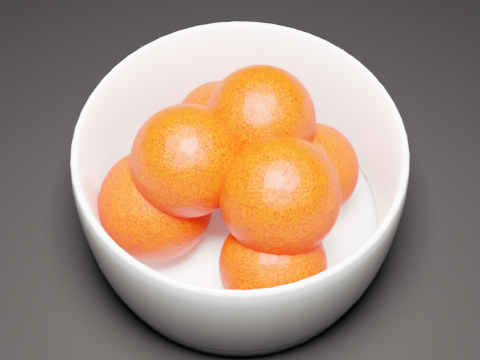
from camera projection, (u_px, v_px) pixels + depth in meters
The scene contains 2 objects.
bowl at pixel (240, 184), 0.48m from camera, with size 0.23×0.23×0.11m.
orange_pile at pixel (237, 178), 0.47m from camera, with size 0.17×0.17×0.12m.
Camera 1 is at (0.26, 0.04, 0.46)m, focal length 50.00 mm.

